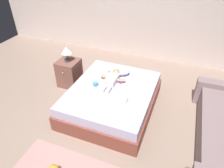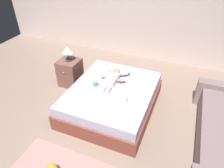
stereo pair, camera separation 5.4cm
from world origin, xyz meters
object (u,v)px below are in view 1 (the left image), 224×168
toothbrush (123,82)px  baby_bottle (126,99)px  toy_block (96,84)px  nightstand (69,73)px  baby (113,78)px  pillow (119,70)px  bed (112,99)px  lamp (66,51)px

toothbrush → baby_bottle: (0.21, -0.48, 0.02)m
toothbrush → toy_block: size_ratio=1.44×
toothbrush → nightstand: size_ratio=0.24×
toothbrush → toy_block: toy_block is taller
baby → baby_bottle: (0.41, -0.45, -0.03)m
toy_block → baby_bottle: baby_bottle is taller
nightstand → toy_block: 0.96m
nightstand → baby_bottle: size_ratio=5.22×
pillow → toothbrush: size_ratio=3.17×
pillow → nightstand: 1.11m
bed → lamp: (-1.14, 0.40, 0.59)m
nightstand → pillow: bearing=6.2°
nightstand → baby_bottle: bearing=-23.3°
lamp → baby_bottle: lamp is taller
nightstand → lamp: size_ratio=1.86×
lamp → nightstand: bearing=-90.0°
pillow → lamp: 1.12m
baby → toy_block: size_ratio=6.85×
lamp → toy_block: (0.83, -0.43, -0.32)m
pillow → toothbrush: pillow is taller
bed → toothbrush: toothbrush is taller
bed → toothbrush: size_ratio=12.89×
baby → bed: bearing=-71.3°
baby_bottle → toothbrush: bearing=113.8°
bed → lamp: lamp is taller
bed → baby: size_ratio=2.71×
pillow → nightstand: size_ratio=0.76×
pillow → nightstand: (-1.08, -0.12, -0.24)m
bed → toothbrush: 0.37m
baby_bottle → bed: bearing=145.2°
toy_block → nightstand: bearing=152.6°
pillow → baby_bottle: pillow is taller
pillow → baby: 0.30m
baby → toy_block: 0.34m
baby → toothbrush: 0.21m
baby → baby_bottle: baby is taller
pillow → toy_block: pillow is taller
bed → toy_block: size_ratio=18.56×
bed → nightstand: nightstand is taller
lamp → baby_bottle: 1.64m
nightstand → toy_block: bearing=-27.4°
pillow → baby_bottle: (0.40, -0.75, -0.04)m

